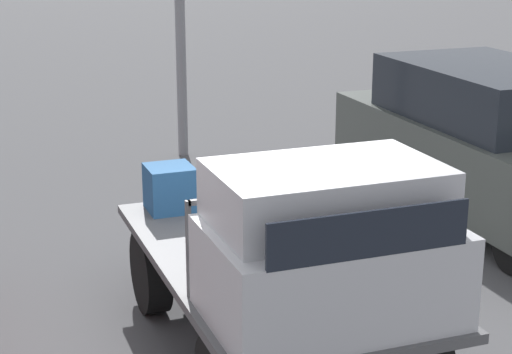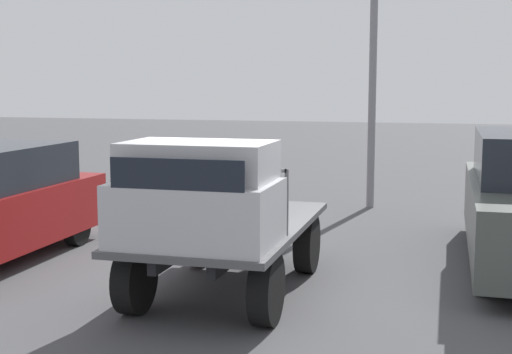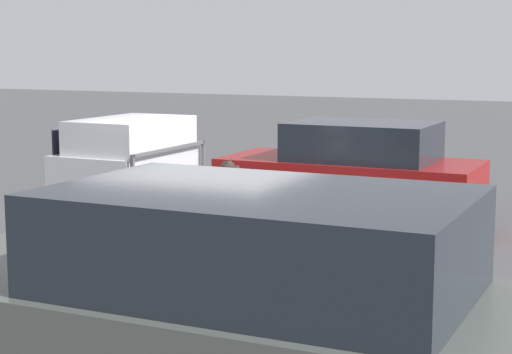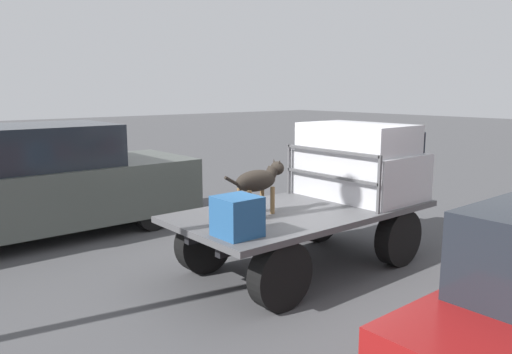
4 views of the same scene
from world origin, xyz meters
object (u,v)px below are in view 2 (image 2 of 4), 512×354
(flatbed_truck, at_px, (229,243))
(light_pole_near, at_px, (374,2))
(cargo_crate, at_px, (230,187))
(dog, at_px, (255,181))

(flatbed_truck, height_order, light_pole_near, light_pole_near)
(flatbed_truck, xyz_separation_m, cargo_crate, (-1.54, -0.47, 0.49))
(cargo_crate, xyz_separation_m, light_pole_near, (-5.15, 1.56, 3.19))
(dog, relative_size, cargo_crate, 2.23)
(flatbed_truck, distance_m, cargo_crate, 1.68)
(light_pole_near, bearing_deg, dog, -8.81)
(dog, relative_size, light_pole_near, 0.14)
(cargo_crate, relative_size, light_pole_near, 0.06)
(flatbed_truck, bearing_deg, cargo_crate, -162.93)
(dog, height_order, cargo_crate, dog)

